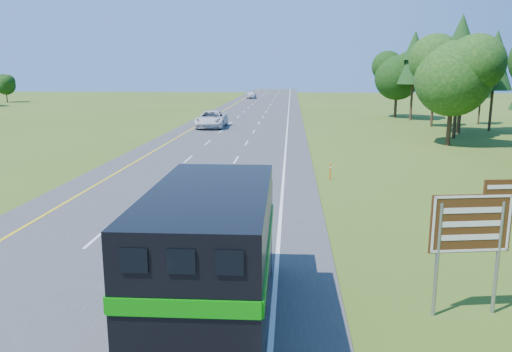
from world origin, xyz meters
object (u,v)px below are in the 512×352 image
(horse_truck, at_px, (215,253))
(white_suv, at_px, (211,119))
(far_car, at_px, (251,95))
(exit_sign, at_px, (472,229))

(horse_truck, relative_size, white_suv, 1.26)
(white_suv, distance_m, far_car, 63.29)
(white_suv, relative_size, far_car, 1.40)
(white_suv, distance_m, exit_sign, 47.46)
(far_car, bearing_deg, horse_truck, -83.12)
(white_suv, xyz_separation_m, exit_sign, (14.25, -45.25, 1.46))
(horse_truck, distance_m, far_car, 110.19)
(horse_truck, height_order, white_suv, horse_truck)
(horse_truck, distance_m, white_suv, 47.23)
(horse_truck, height_order, far_car, horse_truck)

